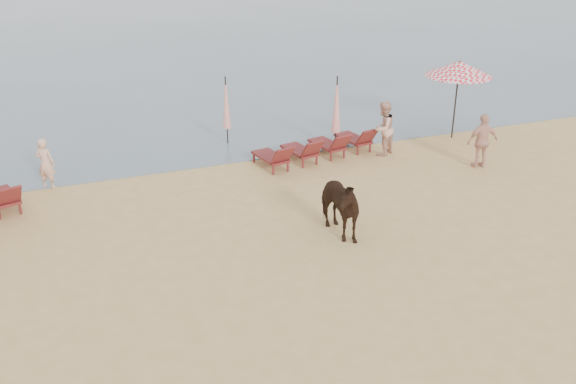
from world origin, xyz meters
name	(u,v)px	position (x,y,z in m)	size (l,w,h in m)	color
ground	(385,350)	(0.00, 0.00, 0.00)	(120.00, 120.00, 0.00)	tan
lounger_cluster_right	(317,147)	(2.68, 9.38, 0.42)	(4.09, 2.34, 0.61)	maroon
umbrella_open_right	(459,69)	(7.96, 9.64, 2.45)	(2.23, 2.23, 2.72)	black
umbrella_closed_left	(226,103)	(0.41, 11.84, 1.44)	(0.29, 0.29, 2.34)	black
umbrella_closed_right	(337,105)	(3.63, 10.04, 1.53)	(0.30, 0.30, 2.49)	black
cow	(336,205)	(1.04, 4.48, 0.81)	(0.88, 1.93, 1.63)	black
beachgoer_left	(46,163)	(-5.47, 10.06, 0.75)	(0.55, 0.36, 1.51)	#D69F86
beachgoer_right_a	(383,128)	(4.84, 9.04, 0.89)	(0.87, 0.67, 1.78)	tan
beachgoer_right_b	(482,141)	(7.16, 6.95, 0.86)	(1.01, 0.42, 1.72)	#D89E87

